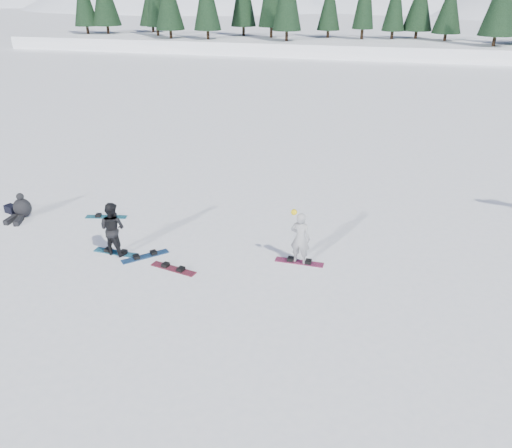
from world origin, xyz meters
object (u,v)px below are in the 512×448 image
Objects in this scene: gear_bag at (11,209)px; snowboard_loose_a at (145,256)px; snowboard_loose_b at (173,269)px; seated_rider at (21,208)px; snowboard_loose_c at (106,217)px; snowboarder_woman at (300,238)px; snowboarder_man at (113,229)px.

gear_bag reaches higher than snowboard_loose_a.
snowboard_loose_a is 1.00× the size of snowboard_loose_b.
gear_bag is at bearing 118.87° from snowboard_loose_a.
seated_rider is 0.78× the size of snowboard_loose_c.
snowboard_loose_c is 4.81m from snowboard_loose_b.
snowboard_loose_b is (-3.60, -1.37, -0.84)m from snowboarder_woman.
snowboarder_man is 1.16× the size of snowboard_loose_b.
gear_bag is (-0.70, 0.26, -0.21)m from seated_rider.
gear_bag is 0.30× the size of snowboard_loose_b.
seated_rider is 3.07m from snowboard_loose_c.
snowboard_loose_c is at bearing 3.35° from seated_rider.
snowboard_loose_a is at bearing -171.85° from snowboarder_man.
snowboarder_man is 1.16× the size of snowboard_loose_c.
gear_bag is 7.88m from snowboard_loose_b.
snowboard_loose_c is (-7.49, 1.44, -0.84)m from snowboarder_woman.
snowboarder_woman is 5.85m from snowboarder_man.
seated_rider is 7.14m from snowboard_loose_b.
snowboarder_man is 1.48× the size of seated_rider.
snowboard_loose_c is at bearing 94.02° from snowboard_loose_a.
snowboard_loose_a is (1.02, 0.01, -0.86)m from snowboarder_man.
seated_rider is 0.78× the size of snowboard_loose_a.
seated_rider reaches higher than gear_bag.
snowboard_loose_c and snowboard_loose_b have the same top height.
snowboarder_woman is 1.22× the size of snowboard_loose_c.
snowboard_loose_a and snowboard_loose_c have the same top height.
snowboarder_man is at bearing 18.17° from snowboarder_woman.
seated_rider is (-10.44, 0.63, -0.49)m from snowboarder_woman.
snowboarder_woman reaches higher than snowboard_loose_a.
gear_bag is 6.63m from snowboard_loose_a.
snowboarder_woman is 4.91m from snowboard_loose_a.
gear_bag is at bearing 147.61° from seated_rider.
snowboard_loose_a is 1.00× the size of snowboard_loose_c.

